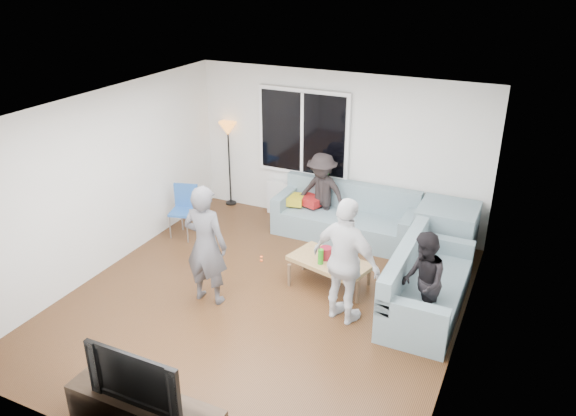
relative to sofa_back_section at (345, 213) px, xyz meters
The scene contains 30 objects.
floor 2.34m from the sofa_back_section, 98.47° to the right, with size 5.00×5.50×0.04m, color #56351C.
ceiling 3.18m from the sofa_back_section, 98.47° to the right, with size 5.00×5.50×0.04m, color white.
wall_back 1.06m from the sofa_back_section, 124.07° to the left, with size 5.00×0.04×2.60m, color silver.
wall_front 5.13m from the sofa_back_section, 93.84° to the right, with size 5.00×0.04×2.60m, color silver.
wall_left 3.75m from the sofa_back_section, 141.54° to the right, with size 0.04×5.50×2.60m, color silver.
wall_right 3.27m from the sofa_back_section, 46.14° to the right, with size 0.04×5.50×2.60m, color silver.
window_frame 1.52m from the sofa_back_section, 155.88° to the left, with size 1.62×0.06×1.47m, color white.
window_glass 1.51m from the sofa_back_section, 157.95° to the left, with size 1.50×0.02×1.35m, color black.
window_mullion 1.51m from the sofa_back_section, 158.48° to the left, with size 0.05×0.03×1.35m, color white.
radiator 1.02m from the sofa_back_section, 157.95° to the left, with size 1.30×0.12×0.62m, color silver.
potted_plant 0.73m from the sofa_back_section, 145.77° to the left, with size 0.20×0.16×0.36m, color #2D7030.
vase 1.11m from the sofa_back_section, 161.02° to the left, with size 0.18×0.18×0.19m, color white.
sofa_back_section is the anchor object (origin of this frame).
sofa_right_section 2.25m from the sofa_back_section, 41.74° to the right, with size 0.85×2.00×0.85m, color slate, non-canonical shape.
sofa_corner 1.62m from the sofa_back_section, ahead, with size 0.85×0.85×0.85m, color slate.
cushion_yellow 0.94m from the sofa_back_section, behind, with size 0.38×0.32×0.14m, color gold.
cushion_red 0.63m from the sofa_back_section, behind, with size 0.36×0.30×0.13m, color maroon.
coffee_table 1.56m from the sofa_back_section, 77.95° to the right, with size 1.10×0.60×0.40m, color #A78B51.
pitcher 1.51m from the sofa_back_section, 80.32° to the right, with size 0.17×0.17×0.17m, color maroon.
side_chair 2.63m from the sofa_back_section, 155.39° to the right, with size 0.40×0.40×0.86m, color #24529E, non-canonical shape.
floor_lamp 2.45m from the sofa_back_section, behind, with size 0.32×0.32×1.56m, color orange, non-canonical shape.
player_left 2.75m from the sofa_back_section, 111.82° to the right, with size 0.60×0.40×1.65m, color #49494E.
player_right 2.34m from the sofa_back_section, 70.27° to the right, with size 0.97×0.40×1.65m, color silver.
spectator_right 2.58m from the sofa_back_section, 49.06° to the right, with size 0.62×0.49×1.29m, color black.
spectator_back 0.50m from the sofa_back_section, behind, with size 0.89×0.51×1.37m, color black.
tv_console 4.78m from the sofa_back_section, 93.37° to the right, with size 1.60×0.40×0.44m, color #34261A.
television 4.79m from the sofa_back_section, 93.37° to the right, with size 1.01×0.13×0.58m, color black.
bottle_e 1.49m from the sofa_back_section, 64.57° to the right, with size 0.07×0.07×0.22m, color black.
bottle_b 1.67m from the sofa_back_section, 81.66° to the right, with size 0.08×0.08×0.22m, color #25921A.
bottle_d 1.67m from the sofa_back_section, 69.98° to the right, with size 0.07×0.07×0.27m, color orange.
Camera 1 is at (3.02, -5.60, 4.21)m, focal length 34.94 mm.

